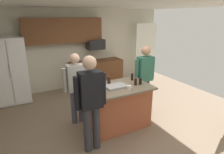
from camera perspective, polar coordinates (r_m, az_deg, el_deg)
name	(u,v)px	position (r m, az deg, el deg)	size (l,w,h in m)	color
floor	(115,123)	(4.48, 1.06, -13.66)	(7.04, 7.04, 0.00)	#7F6B56
ceiling	(116,2)	(3.83, 1.30, 21.68)	(7.04, 7.04, 0.00)	white
back_wall	(75,49)	(6.50, -10.95, 8.30)	(6.40, 0.10, 2.60)	beige
french_door_window_panel	(145,50)	(7.37, 9.98, 7.88)	(0.90, 0.06, 2.00)	white
cabinet_run_upper	(64,30)	(6.13, -14.39, 13.41)	(2.40, 0.38, 0.75)	brown
cabinet_run_lower	(96,73)	(6.60, -4.71, 1.12)	(1.80, 0.63, 0.90)	brown
refrigerator	(10,71)	(5.91, -28.29, 1.65)	(0.87, 0.76, 1.82)	white
microwave_over_range	(95,44)	(6.40, -5.01, 9.77)	(0.56, 0.40, 0.32)	black
kitchen_island	(118,106)	(4.20, 1.93, -8.69)	(1.37, 0.91, 0.93)	#AD5638
person_guest_right	(145,75)	(4.77, 9.80, 0.71)	(0.57, 0.22, 1.66)	#383842
person_elder_center	(76,84)	(4.22, -10.74, -2.20)	(0.57, 0.22, 1.61)	#4C5166
person_guest_by_door	(91,98)	(3.24, -6.41, -6.42)	(0.57, 0.23, 1.75)	#383842
glass_short_whisky	(140,81)	(4.16, 8.51, -1.27)	(0.07, 0.07, 0.14)	black
glass_dark_ale	(132,77)	(4.40, 6.09, 0.05)	(0.06, 0.06, 0.16)	black
tumbler_amber	(109,80)	(4.15, -0.91, -1.01)	(0.07, 0.07, 0.15)	black
glass_stout_tall	(98,86)	(3.79, -4.27, -2.79)	(0.07, 0.07, 0.17)	black
mug_blue_stoneware	(129,88)	(3.81, 5.15, -3.25)	(0.12, 0.08, 0.10)	white
glass_pilsner	(136,82)	(4.10, 7.11, -1.45)	(0.06, 0.06, 0.15)	black
serving_tray	(116,86)	(3.96, 1.14, -2.81)	(0.44, 0.30, 0.04)	#B7B7BC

